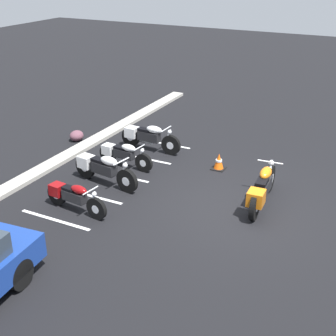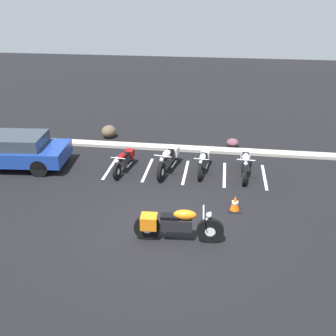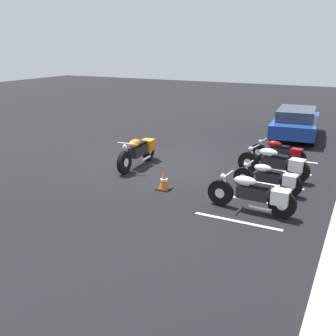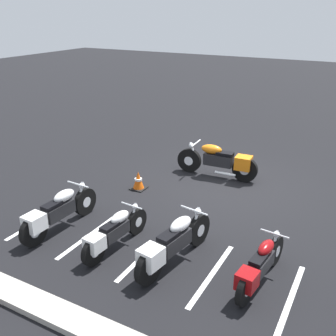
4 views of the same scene
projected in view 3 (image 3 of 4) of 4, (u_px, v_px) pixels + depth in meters
ground at (157, 164)px, 13.54m from camera, size 60.00×60.00×0.00m
motorcycle_orange_featured at (139, 151)px, 13.26m from camera, size 2.44×0.69×0.96m
parked_bike_0 at (281, 152)px, 13.50m from camera, size 0.58×1.95×0.77m
parked_bike_1 at (276, 163)px, 11.99m from camera, size 0.75×2.28×0.90m
parked_bike_2 at (270, 178)px, 10.86m from camera, size 0.55×1.95×0.77m
parked_bike_3 at (255, 194)px, 9.55m from camera, size 0.63×2.24×0.88m
car_blue at (296, 122)px, 17.23m from camera, size 4.44×2.18×1.29m
traffic_cone at (164, 181)px, 11.13m from camera, size 0.40×0.40×0.51m
stall_line_0 at (287, 159)px, 14.08m from camera, size 0.10×2.10×0.00m
stall_line_1 at (278, 170)px, 12.85m from camera, size 0.10×2.10×0.00m
stall_line_2 at (267, 184)px, 11.62m from camera, size 0.10×2.10×0.00m
stall_line_3 at (254, 200)px, 10.39m from camera, size 0.10×2.10×0.00m
stall_line_4 at (237, 221)px, 9.16m from camera, size 0.10×2.10×0.00m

